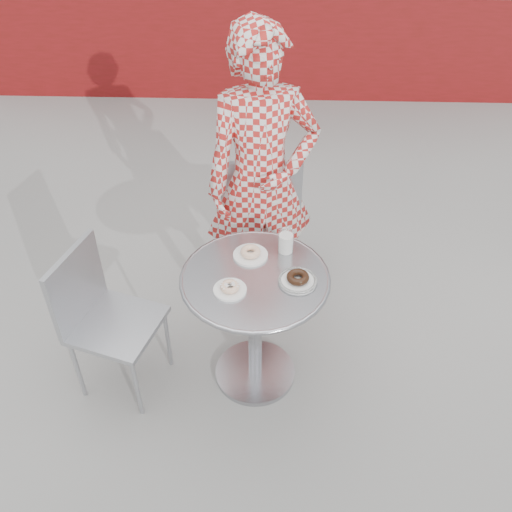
{
  "coord_description": "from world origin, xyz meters",
  "views": [
    {
      "loc": [
        0.07,
        -1.99,
        2.57
      ],
      "look_at": [
        -0.01,
        0.1,
        0.81
      ],
      "focal_mm": 40.0,
      "sensor_mm": 36.0,
      "label": 1
    }
  ],
  "objects_px": {
    "chair_left": "(120,347)",
    "seated_person": "(262,182)",
    "milk_cup": "(286,242)",
    "chair_far": "(262,237)",
    "bistro_table": "(255,303)",
    "plate_checker": "(298,280)",
    "plate_near": "(230,288)",
    "plate_far": "(250,253)"
  },
  "relations": [
    {
      "from": "chair_left",
      "to": "plate_near",
      "type": "distance_m",
      "value": 0.78
    },
    {
      "from": "chair_left",
      "to": "plate_checker",
      "type": "distance_m",
      "value": 1.04
    },
    {
      "from": "plate_near",
      "to": "plate_checker",
      "type": "distance_m",
      "value": 0.32
    },
    {
      "from": "milk_cup",
      "to": "seated_person",
      "type": "bearing_deg",
      "value": 106.94
    },
    {
      "from": "plate_near",
      "to": "chair_left",
      "type": "bearing_deg",
      "value": 175.6
    },
    {
      "from": "plate_far",
      "to": "chair_far",
      "type": "bearing_deg",
      "value": 86.81
    },
    {
      "from": "seated_person",
      "to": "plate_far",
      "type": "relative_size",
      "value": 9.98
    },
    {
      "from": "chair_far",
      "to": "milk_cup",
      "type": "distance_m",
      "value": 0.85
    },
    {
      "from": "chair_far",
      "to": "plate_near",
      "type": "relative_size",
      "value": 6.17
    },
    {
      "from": "plate_near",
      "to": "milk_cup",
      "type": "relative_size",
      "value": 1.27
    },
    {
      "from": "plate_far",
      "to": "plate_near",
      "type": "distance_m",
      "value": 0.27
    },
    {
      "from": "chair_left",
      "to": "milk_cup",
      "type": "xyz_separation_m",
      "value": [
        0.86,
        0.25,
        0.53
      ]
    },
    {
      "from": "plate_far",
      "to": "milk_cup",
      "type": "bearing_deg",
      "value": 14.33
    },
    {
      "from": "plate_near",
      "to": "plate_far",
      "type": "bearing_deg",
      "value": 71.37
    },
    {
      "from": "plate_far",
      "to": "seated_person",
      "type": "bearing_deg",
      "value": 84.97
    },
    {
      "from": "chair_left",
      "to": "milk_cup",
      "type": "distance_m",
      "value": 1.04
    },
    {
      "from": "chair_far",
      "to": "plate_near",
      "type": "xyz_separation_m",
      "value": [
        -0.13,
        -0.97,
        0.46
      ]
    },
    {
      "from": "chair_far",
      "to": "chair_left",
      "type": "distance_m",
      "value": 1.17
    },
    {
      "from": "chair_far",
      "to": "chair_left",
      "type": "xyz_separation_m",
      "value": [
        -0.72,
        -0.92,
        -0.03
      ]
    },
    {
      "from": "milk_cup",
      "to": "chair_far",
      "type": "bearing_deg",
      "value": 101.37
    },
    {
      "from": "chair_far",
      "to": "plate_near",
      "type": "height_order",
      "value": "chair_far"
    },
    {
      "from": "bistro_table",
      "to": "seated_person",
      "type": "bearing_deg",
      "value": 88.71
    },
    {
      "from": "plate_far",
      "to": "milk_cup",
      "type": "xyz_separation_m",
      "value": [
        0.18,
        0.04,
        0.04
      ]
    },
    {
      "from": "bistro_table",
      "to": "plate_far",
      "type": "bearing_deg",
      "value": 100.35
    },
    {
      "from": "plate_checker",
      "to": "chair_left",
      "type": "bearing_deg",
      "value": -178.5
    },
    {
      "from": "plate_far",
      "to": "bistro_table",
      "type": "bearing_deg",
      "value": -79.65
    },
    {
      "from": "chair_left",
      "to": "plate_far",
      "type": "distance_m",
      "value": 0.87
    },
    {
      "from": "chair_far",
      "to": "plate_checker",
      "type": "xyz_separation_m",
      "value": [
        0.19,
        -0.9,
        0.46
      ]
    },
    {
      "from": "bistro_table",
      "to": "milk_cup",
      "type": "height_order",
      "value": "milk_cup"
    },
    {
      "from": "seated_person",
      "to": "milk_cup",
      "type": "bearing_deg",
      "value": -87.41
    },
    {
      "from": "chair_left",
      "to": "seated_person",
      "type": "bearing_deg",
      "value": -28.88
    },
    {
      "from": "plate_checker",
      "to": "milk_cup",
      "type": "relative_size",
      "value": 1.52
    },
    {
      "from": "chair_left",
      "to": "seated_person",
      "type": "distance_m",
      "value": 1.17
    },
    {
      "from": "bistro_table",
      "to": "plate_near",
      "type": "height_order",
      "value": "plate_near"
    },
    {
      "from": "chair_left",
      "to": "chair_far",
      "type": "bearing_deg",
      "value": -20.4
    },
    {
      "from": "chair_far",
      "to": "chair_left",
      "type": "bearing_deg",
      "value": 51.9
    },
    {
      "from": "bistro_table",
      "to": "chair_left",
      "type": "bearing_deg",
      "value": -175.76
    },
    {
      "from": "bistro_table",
      "to": "chair_far",
      "type": "xyz_separation_m",
      "value": [
        0.01,
        0.87,
        -0.26
      ]
    },
    {
      "from": "bistro_table",
      "to": "milk_cup",
      "type": "xyz_separation_m",
      "value": [
        0.15,
        0.2,
        0.24
      ]
    },
    {
      "from": "chair_left",
      "to": "plate_checker",
      "type": "xyz_separation_m",
      "value": [
        0.92,
        0.02,
        0.49
      ]
    },
    {
      "from": "bistro_table",
      "to": "plate_checker",
      "type": "height_order",
      "value": "plate_checker"
    },
    {
      "from": "seated_person",
      "to": "plate_far",
      "type": "xyz_separation_m",
      "value": [
        -0.04,
        -0.48,
        -0.11
      ]
    }
  ]
}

